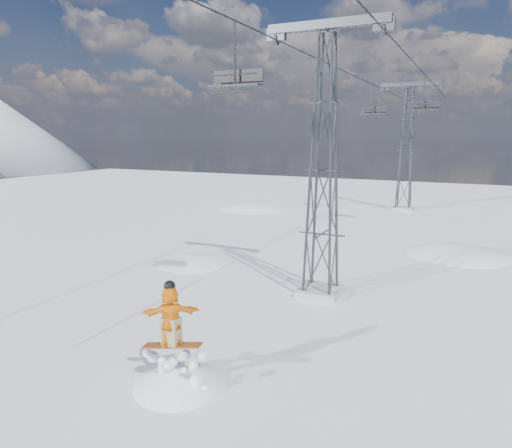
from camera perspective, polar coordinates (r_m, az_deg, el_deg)
The scene contains 9 objects.
ground at distance 14.26m, azimuth -5.67°, elevation -18.31°, with size 120.00×120.00×0.00m, color white.
snow_terrain at distance 37.61m, azimuth 5.57°, elevation -14.98°, with size 39.00×37.00×22.00m.
lift_tower_near at distance 19.47m, azimuth 8.43°, elevation 6.57°, with size 5.20×1.80×11.43m.
lift_tower_far at distance 43.95m, azimuth 18.27°, elevation 8.70°, with size 5.20×1.80×11.43m.
haul_cables at distance 30.83m, azimuth 15.43°, elevation 18.03°, with size 4.46×51.00×0.06m.
snowboarder_jump at distance 14.79m, azimuth -9.29°, elevation -24.68°, with size 4.40×4.40×7.14m.
lift_chair_near at distance 16.99m, azimuth -2.53°, elevation 17.57°, with size 1.97×0.57×2.45m.
lift_chair_mid at distance 34.14m, azimuth 20.19°, elevation 13.63°, with size 2.05×0.59×2.54m.
lift_chair_far at distance 39.73m, azimuth 14.44°, elevation 13.51°, with size 2.06×0.59×2.56m.
Camera 1 is at (6.53, -10.55, 7.03)m, focal length 32.00 mm.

